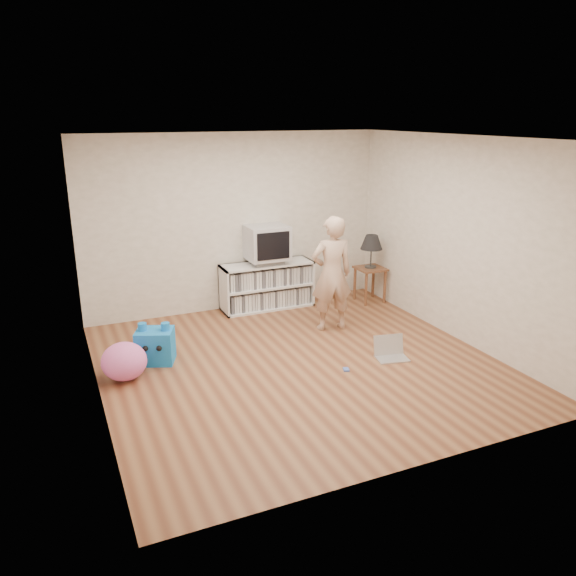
% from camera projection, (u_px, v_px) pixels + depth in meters
% --- Properties ---
extents(ground, '(4.50, 4.50, 0.00)m').
position_uv_depth(ground, '(299.00, 363.00, 6.68)').
color(ground, brown).
rests_on(ground, ground).
extents(walls, '(4.52, 4.52, 2.60)m').
position_uv_depth(walls, '(299.00, 258.00, 6.29)').
color(walls, beige).
rests_on(walls, ground).
extents(ceiling, '(4.50, 4.50, 0.01)m').
position_uv_depth(ceiling, '(300.00, 138.00, 5.90)').
color(ceiling, white).
rests_on(ceiling, walls).
extents(media_unit, '(1.40, 0.45, 0.70)m').
position_uv_depth(media_unit, '(267.00, 285.00, 8.51)').
color(media_unit, white).
rests_on(media_unit, ground).
extents(dvd_deck, '(0.45, 0.35, 0.07)m').
position_uv_depth(dvd_deck, '(267.00, 261.00, 8.38)').
color(dvd_deck, gray).
rests_on(dvd_deck, media_unit).
extents(crt_tv, '(0.60, 0.53, 0.50)m').
position_uv_depth(crt_tv, '(267.00, 242.00, 8.29)').
color(crt_tv, '#B6B6BB').
rests_on(crt_tv, dvd_deck).
extents(side_table, '(0.42, 0.42, 0.55)m').
position_uv_depth(side_table, '(370.00, 276.00, 8.76)').
color(side_table, brown).
rests_on(side_table, ground).
extents(table_lamp, '(0.34, 0.34, 0.52)m').
position_uv_depth(table_lamp, '(372.00, 243.00, 8.61)').
color(table_lamp, '#333333').
rests_on(table_lamp, side_table).
extents(person, '(0.62, 0.45, 1.58)m').
position_uv_depth(person, '(332.00, 274.00, 7.52)').
color(person, tan).
rests_on(person, ground).
extents(laptop, '(0.43, 0.37, 0.26)m').
position_uv_depth(laptop, '(390.00, 352.00, 6.83)').
color(laptop, silver).
rests_on(laptop, ground).
extents(playing_cards, '(0.09, 0.11, 0.02)m').
position_uv_depth(playing_cards, '(346.00, 369.00, 6.50)').
color(playing_cards, '#4B69C9').
rests_on(playing_cards, ground).
extents(plush_blue, '(0.52, 0.47, 0.50)m').
position_uv_depth(plush_blue, '(155.00, 345.00, 6.66)').
color(plush_blue, '#117BD7').
rests_on(plush_blue, ground).
extents(plush_pink, '(0.52, 0.52, 0.43)m').
position_uv_depth(plush_pink, '(124.00, 361.00, 6.23)').
color(plush_pink, '#E866BE').
rests_on(plush_pink, ground).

